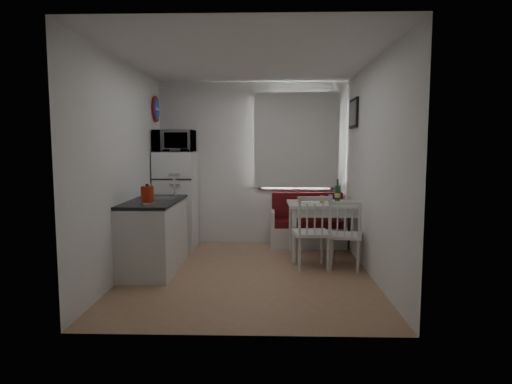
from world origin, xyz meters
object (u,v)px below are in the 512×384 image
bench (308,229)px  chair_right (347,227)px  kitchen_counter (154,235)px  wine_bottle (338,190)px  chair_left (312,224)px  kettle (147,195)px  fridge (176,200)px  microwave (174,141)px  dining_table (325,209)px

bench → chair_right: (0.37, -1.30, 0.27)m
kitchen_counter → wine_bottle: size_ratio=4.07×
wine_bottle → chair_right: bearing=-90.0°
kitchen_counter → chair_left: size_ratio=2.57×
chair_left → kettle: size_ratio=2.17×
kettle → wine_bottle: size_ratio=0.73×
chair_left → fridge: bearing=142.9°
fridge → kettle: 1.71m
fridge → microwave: (0.00, -0.05, 0.91)m
kitchen_counter → wine_bottle: kitchen_counter is taller
kitchen_counter → chair_left: (2.01, 0.04, 0.14)m
microwave → bench: bearing=4.4°
bench → kettle: size_ratio=4.97×
wine_bottle → kitchen_counter: bearing=-161.7°
chair_right → wine_bottle: 0.86m
microwave → dining_table: bearing=-12.2°
kettle → microwave: bearing=91.0°
kitchen_counter → kettle: size_ratio=5.56×
chair_left → wine_bottle: 0.95m
chair_left → kitchen_counter: bearing=175.2°
fridge → kitchen_counter: bearing=-90.9°
bench → kettle: (-2.03, -1.80, 0.74)m
kitchen_counter → kettle: 0.72m
fridge → microwave: size_ratio=2.48×
chair_right → fridge: size_ratio=0.34×
chair_right → fridge: (-2.43, 1.20, 0.19)m
kitchen_counter → fridge: 1.28m
kitchen_counter → bench: kitchen_counter is taller
fridge → wine_bottle: bearing=-10.1°
fridge → wine_bottle: size_ratio=4.61×
kitchen_counter → chair_left: 2.02m
kitchen_counter → microwave: (0.02, 1.19, 1.20)m
kitchen_counter → wine_bottle: 2.63m
fridge → dining_table: bearing=-13.4°
kitchen_counter → microwave: 1.70m
fridge → kettle: bearing=-89.0°
fridge → wine_bottle: 2.48m
chair_left → chair_right: (0.44, 0.01, -0.04)m
kitchen_counter → fridge: size_ratio=0.88×
microwave → chair_left: bearing=-30.0°
chair_left → kettle: kettle is taller
chair_right → bench: bearing=119.2°
bench → wine_bottle: bearing=-55.5°
bench → fridge: bearing=-177.0°
chair_right → fridge: fridge is taller
chair_left → dining_table: bearing=63.5°
kitchen_counter → wine_bottle: (2.45, 0.81, 0.49)m
kitchen_counter → kettle: kitchen_counter is taller
kettle → chair_right: bearing=11.6°
chair_right → kettle: size_ratio=2.11×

